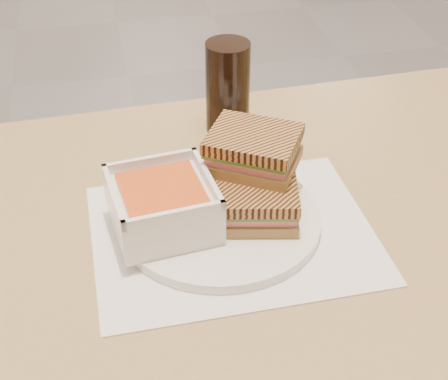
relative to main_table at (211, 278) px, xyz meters
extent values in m
cube|color=#A3824F|center=(0.00, 0.00, 0.10)|extent=(1.23, 0.76, 0.03)
cylinder|color=#A3824F|center=(0.53, 0.33, -0.28)|extent=(0.06, 0.06, 0.72)
cube|color=white|center=(0.02, -0.04, 0.12)|extent=(0.39, 0.30, 0.00)
cylinder|color=white|center=(0.01, -0.01, 0.12)|extent=(0.28, 0.28, 0.02)
cube|color=white|center=(-0.07, -0.02, 0.16)|extent=(0.15, 0.15, 0.06)
cube|color=orange|center=(-0.07, -0.02, 0.19)|extent=(0.12, 0.12, 0.01)
cube|color=white|center=(0.00, -0.01, 0.19)|extent=(0.02, 0.13, 0.02)
cube|color=white|center=(-0.13, -0.03, 0.19)|extent=(0.02, 0.13, 0.02)
cube|color=white|center=(-0.07, 0.05, 0.19)|extent=(0.13, 0.02, 0.02)
cube|color=white|center=(-0.06, -0.08, 0.19)|extent=(0.13, 0.02, 0.02)
cube|color=#9C7F45|center=(0.06, -0.03, 0.14)|extent=(0.13, 0.12, 0.02)
cube|color=#C76566|center=(0.06, -0.03, 0.15)|extent=(0.12, 0.11, 0.01)
cube|color=#386B23|center=(0.06, -0.03, 0.16)|extent=(0.13, 0.11, 0.01)
cube|color=#A06E31|center=(0.06, -0.03, 0.17)|extent=(0.13, 0.12, 0.02)
cube|color=#9C7F45|center=(0.07, 0.02, 0.19)|extent=(0.15, 0.15, 0.02)
cube|color=#C76566|center=(0.07, 0.02, 0.20)|extent=(0.14, 0.14, 0.01)
cube|color=#386B23|center=(0.07, 0.02, 0.21)|extent=(0.15, 0.14, 0.01)
cube|color=#A06E31|center=(0.07, 0.02, 0.23)|extent=(0.15, 0.15, 0.02)
cylinder|color=black|center=(0.08, 0.24, 0.19)|extent=(0.07, 0.07, 0.16)
camera|label=1|loc=(-0.13, -0.72, 0.71)|focal=53.44mm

